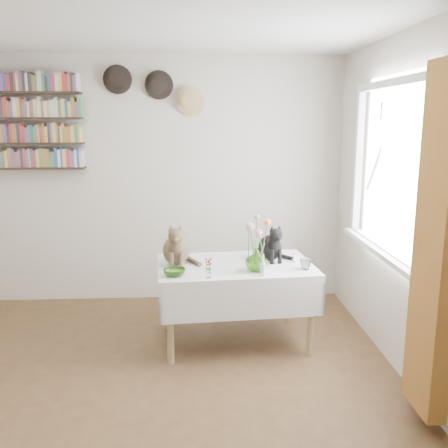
{
  "coord_description": "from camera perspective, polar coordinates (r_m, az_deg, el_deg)",
  "views": [
    {
      "loc": [
        0.5,
        -2.86,
        1.86
      ],
      "look_at": [
        0.72,
        1.02,
        1.05
      ],
      "focal_mm": 40.0,
      "sensor_mm": 36.0,
      "label": 1
    }
  ],
  "objects": [
    {
      "name": "drinking_glass",
      "position": [
        4.06,
        9.29,
        -4.55
      ],
      "size": [
        0.1,
        0.1,
        0.09
      ],
      "primitive_type": "imported",
      "rotation": [
        0.0,
        0.0,
        0.08
      ],
      "color": "white",
      "rests_on": "dining_table"
    },
    {
      "name": "bookshelf_unit",
      "position": [
        5.27,
        -21.3,
        10.78
      ],
      "size": [
        1.0,
        0.16,
        0.91
      ],
      "color": "black",
      "rests_on": "room"
    },
    {
      "name": "window",
      "position": [
        3.97,
        18.49,
        4.45
      ],
      "size": [
        0.12,
        1.52,
        1.32
      ],
      "color": "white",
      "rests_on": "room"
    },
    {
      "name": "tabby_cat",
      "position": [
        4.15,
        -5.5,
        -2.11
      ],
      "size": [
        0.25,
        0.32,
        0.37
      ],
      "primitive_type": null,
      "rotation": [
        0.0,
        0.0,
        0.03
      ],
      "color": "brown",
      "rests_on": "dining_table"
    },
    {
      "name": "candlestick",
      "position": [
        3.87,
        4.45,
        -5.08
      ],
      "size": [
        0.05,
        0.05,
        0.17
      ],
      "color": "white",
      "rests_on": "dining_table"
    },
    {
      "name": "room",
      "position": [
        2.97,
        -12.83,
        -0.39
      ],
      "size": [
        4.08,
        4.58,
        2.58
      ],
      "color": "brown",
      "rests_on": "ground"
    },
    {
      "name": "black_cat",
      "position": [
        4.28,
        5.28,
        -1.95
      ],
      "size": [
        0.28,
        0.32,
        0.33
      ],
      "primitive_type": null,
      "rotation": [
        0.0,
        0.0,
        0.26
      ],
      "color": "black",
      "rests_on": "dining_table"
    },
    {
      "name": "curtain",
      "position": [
        3.16,
        23.18,
        -2.18
      ],
      "size": [
        0.12,
        0.38,
        2.1
      ],
      "primitive_type": "cube",
      "color": "brown",
      "rests_on": "room"
    },
    {
      "name": "flower_bouquet",
      "position": [
        3.92,
        3.78,
        -0.52
      ],
      "size": [
        0.17,
        0.12,
        0.39
      ],
      "color": "#4C7233",
      "rests_on": "flower_vase"
    },
    {
      "name": "porcelain_figurine",
      "position": [
        4.26,
        8.05,
        -3.84
      ],
      "size": [
        0.05,
        0.05,
        0.09
      ],
      "color": "white",
      "rests_on": "dining_table"
    },
    {
      "name": "green_bowl",
      "position": [
        3.87,
        -5.7,
        -5.52
      ],
      "size": [
        0.22,
        0.22,
        0.05
      ],
      "primitive_type": "imported",
      "rotation": [
        0.0,
        0.0,
        -0.35
      ],
      "color": "#77BC3E",
      "rests_on": "dining_table"
    },
    {
      "name": "flower_vase",
      "position": [
        3.97,
        3.75,
        -4.08
      ],
      "size": [
        0.18,
        0.18,
        0.19
      ],
      "primitive_type": "imported",
      "rotation": [
        0.0,
        0.0,
        -0.04
      ],
      "color": "#77BC3E",
      "rests_on": "dining_table"
    },
    {
      "name": "berry_jar",
      "position": [
        3.8,
        -1.78,
        -5.03
      ],
      "size": [
        0.04,
        0.04,
        0.17
      ],
      "color": "white",
      "rests_on": "dining_table"
    },
    {
      "name": "dining_table",
      "position": [
        4.22,
        1.29,
        -6.81
      ],
      "size": [
        1.34,
        0.92,
        0.69
      ],
      "color": "white",
      "rests_on": "room"
    },
    {
      "name": "wall_hats",
      "position": [
        5.08,
        -7.84,
        15.11
      ],
      "size": [
        0.98,
        0.09,
        0.48
      ],
      "color": "black",
      "rests_on": "room"
    }
  ]
}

